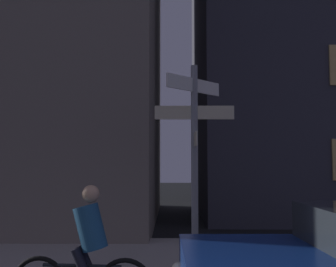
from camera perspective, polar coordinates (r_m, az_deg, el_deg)
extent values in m
cube|color=#9E9991|center=(8.46, -3.84, -16.55)|extent=(40.00, 3.06, 0.14)
cylinder|color=gray|center=(7.20, 3.70, -4.21)|extent=(0.12, 0.12, 3.48)
cube|color=white|center=(7.33, 3.65, 6.70)|extent=(0.98, 0.98, 0.24)
cube|color=beige|center=(7.26, 3.67, 2.91)|extent=(1.40, 0.03, 0.24)
cube|color=beige|center=(7.21, 3.69, -0.92)|extent=(0.03, 1.13, 0.24)
cylinder|color=black|center=(5.48, -11.84, -17.50)|extent=(1.00, 0.14, 0.04)
cylinder|color=navy|center=(5.36, -10.72, -12.64)|extent=(0.48, 0.36, 0.61)
sphere|color=tan|center=(5.32, -10.65, -8.22)|extent=(0.22, 0.22, 0.22)
cylinder|color=black|center=(5.56, -11.03, -17.64)|extent=(0.35, 0.15, 0.55)
cube|color=#383842|center=(17.68, 17.66, 12.98)|extent=(8.10, 8.32, 14.09)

